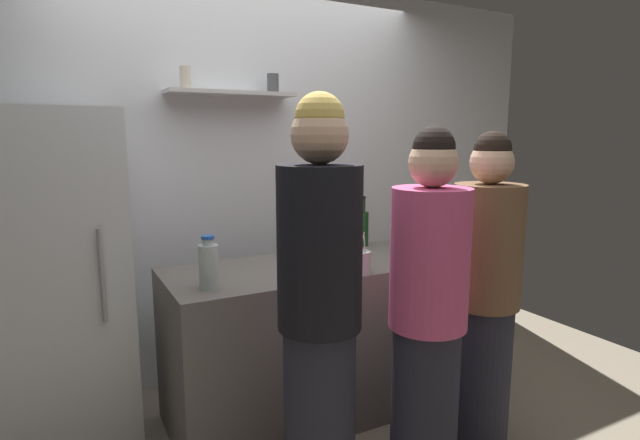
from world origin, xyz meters
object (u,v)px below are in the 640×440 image
refrigerator (60,282)px  utensil_holder (360,262)px  wine_bottle_dark_glass (403,233)px  wine_bottle_pale_glass (421,240)px  water_bottle_plastic (209,265)px  person_pink_top (427,318)px  wine_bottle_green_glass (363,227)px  person_blonde (320,315)px  baking_pan (329,255)px  person_brown_jacket (484,298)px

refrigerator → utensil_holder: refrigerator is taller
wine_bottle_dark_glass → wine_bottle_pale_glass: size_ratio=1.21×
utensil_holder → water_bottle_plastic: 0.79m
utensil_holder → person_pink_top: person_pink_top is taller
utensil_holder → refrigerator: bearing=156.2°
wine_bottle_green_glass → person_blonde: person_blonde is taller
baking_pan → person_brown_jacket: size_ratio=0.21×
utensil_holder → wine_bottle_green_glass: bearing=55.8°
wine_bottle_dark_glass → water_bottle_plastic: size_ratio=1.30×
wine_bottle_dark_glass → person_brown_jacket: size_ratio=0.21×
wine_bottle_pale_glass → person_blonde: size_ratio=0.16×
person_pink_top → baking_pan: bearing=71.7°
utensil_holder → wine_bottle_pale_glass: size_ratio=0.80×
refrigerator → water_bottle_plastic: 0.83m
water_bottle_plastic → person_pink_top: 1.03m
person_blonde → person_pink_top: 0.50m
wine_bottle_dark_glass → wine_bottle_green_glass: 0.31m
water_bottle_plastic → refrigerator: bearing=140.4°
wine_bottle_dark_glass → person_pink_top: 0.95m
wine_bottle_green_glass → utensil_holder: bearing=-124.2°
refrigerator → water_bottle_plastic: refrigerator is taller
wine_bottle_green_glass → refrigerator: bearing=177.8°
refrigerator → baking_pan: size_ratio=5.09×
wine_bottle_green_glass → water_bottle_plastic: bearing=-158.7°
refrigerator → wine_bottle_pale_glass: bearing=-14.3°
water_bottle_plastic → baking_pan: bearing=16.4°
wine_bottle_green_glass → water_bottle_plastic: (-1.16, -0.45, -0.01)m
utensil_holder → person_blonde: 0.68m
utensil_holder → water_bottle_plastic: (-0.78, 0.10, 0.05)m
baking_pan → person_pink_top: bearing=-89.8°
refrigerator → baking_pan: bearing=-11.7°
refrigerator → person_pink_top: bearing=-39.7°
utensil_holder → wine_bottle_pale_glass: wine_bottle_pale_glass is taller
person_brown_jacket → wine_bottle_dark_glass: bearing=-2.1°
person_brown_jacket → person_pink_top: person_pink_top is taller
refrigerator → wine_bottle_green_glass: size_ratio=5.27×
utensil_holder → wine_bottle_green_glass: (0.38, 0.55, 0.06)m
utensil_holder → wine_bottle_pale_glass: (0.51, 0.13, 0.05)m
wine_bottle_dark_glass → person_blonde: 1.21m
person_blonde → refrigerator: bearing=134.9°
refrigerator → wine_bottle_dark_glass: refrigerator is taller
water_bottle_plastic → person_blonde: person_blonde is taller
utensil_holder → wine_bottle_green_glass: size_ratio=0.68×
baking_pan → wine_bottle_green_glass: bearing=30.5°
refrigerator → person_blonde: person_blonde is taller
utensil_holder → person_blonde: bearing=-136.4°
wine_bottle_dark_glass → wine_bottle_green_glass: (-0.10, 0.30, -0.00)m
utensil_holder → water_bottle_plastic: bearing=172.6°
baking_pan → utensil_holder: bearing=-89.7°
wine_bottle_green_glass → person_pink_top: 1.18m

